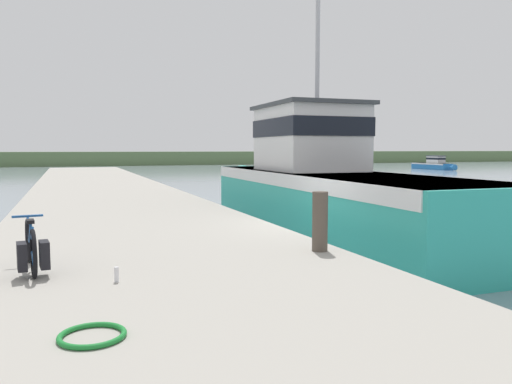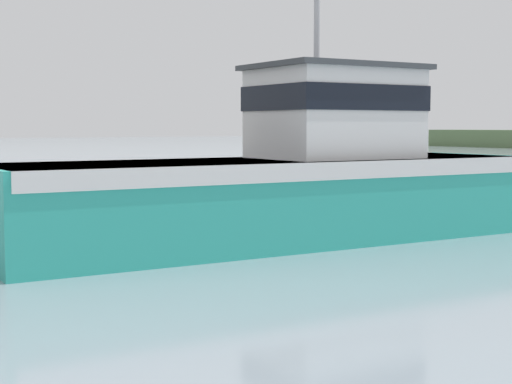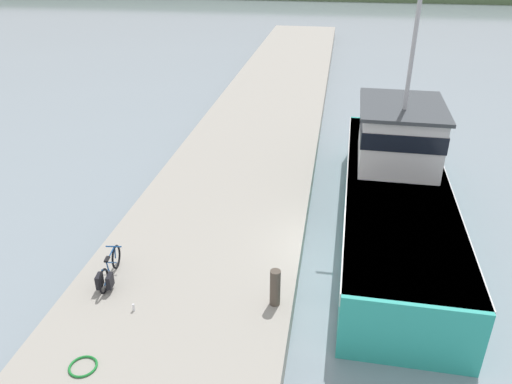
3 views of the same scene
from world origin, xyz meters
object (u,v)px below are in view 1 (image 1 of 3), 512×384
Objects in this scene: boat_green_anchored at (434,164)px; mooring_post at (320,221)px; fishing_boat_main at (321,185)px; water_bottle_on_curb at (116,275)px; bicycle_touring at (31,248)px.

mooring_post is at bearing 50.85° from boat_green_anchored.
fishing_boat_main is 14.83× the size of mooring_post.
water_bottle_on_curb is at bearing -166.24° from mooring_post.
fishing_boat_main reaches higher than mooring_post.
fishing_boat_main is 9.95m from water_bottle_on_curb.
mooring_post reaches higher than water_bottle_on_curb.
bicycle_touring reaches higher than water_bottle_on_curb.
boat_green_anchored is 4.32× the size of bicycle_touring.
mooring_post is 5.06× the size of water_bottle_on_curb.
mooring_post is (4.53, -0.13, 0.17)m from bicycle_touring.
bicycle_touring is at bearing -140.88° from fishing_boat_main.
fishing_boat_main is at bearing 61.69° from mooring_post.
fishing_boat_main is 10.08m from bicycle_touring.
water_bottle_on_curb is at bearing -49.32° from bicycle_touring.
water_bottle_on_curb is (1.07, -0.97, -0.24)m from bicycle_touring.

